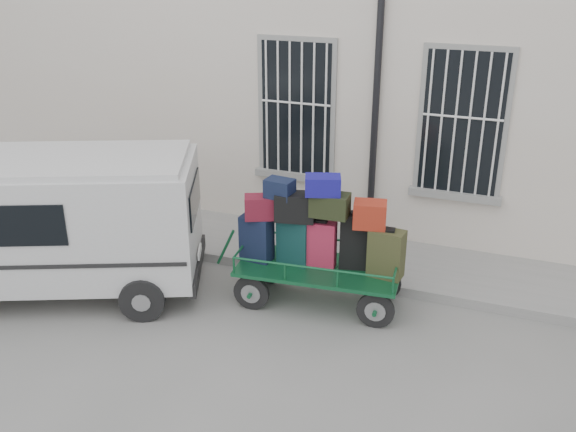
# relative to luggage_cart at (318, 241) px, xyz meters

# --- Properties ---
(ground) EXTENTS (80.00, 80.00, 0.00)m
(ground) POSITION_rel_luggage_cart_xyz_m (-0.73, -0.75, -0.99)
(ground) COLOR slate
(ground) RESTS_ON ground
(building) EXTENTS (24.00, 5.15, 6.00)m
(building) POSITION_rel_luggage_cart_xyz_m (-0.73, 4.74, 2.01)
(building) COLOR beige
(building) RESTS_ON ground
(sidewalk) EXTENTS (24.00, 1.70, 0.15)m
(sidewalk) POSITION_rel_luggage_cart_xyz_m (-0.73, 1.45, -0.92)
(sidewalk) COLOR gray
(sidewalk) RESTS_ON ground
(luggage_cart) EXTENTS (2.71, 1.22, 1.97)m
(luggage_cart) POSITION_rel_luggage_cart_xyz_m (0.00, 0.00, 0.00)
(luggage_cart) COLOR black
(luggage_cart) RESTS_ON ground
(van) EXTENTS (4.45, 3.18, 2.08)m
(van) POSITION_rel_luggage_cart_xyz_m (-3.67, -1.00, 0.20)
(van) COLOR silver
(van) RESTS_ON ground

